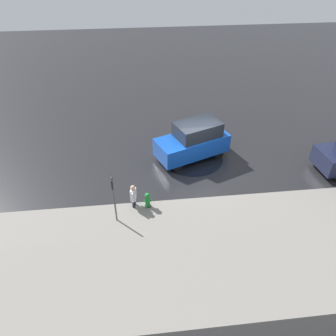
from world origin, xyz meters
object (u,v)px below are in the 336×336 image
Objects in this scene: moving_hatchback at (193,141)px; pedestrian at (133,195)px; sign_post at (113,193)px; fire_hydrant at (148,200)px.

pedestrian is at bearing 47.64° from moving_hatchback.
sign_post reaches higher than pedestrian.
moving_hatchback is at bearing -132.54° from sign_post.
fire_hydrant is at bearing 54.15° from moving_hatchback.
fire_hydrant is at bearing 170.95° from pedestrian.
sign_post is at bearing 47.46° from moving_hatchback.
fire_hydrant is (2.72, 3.77, -0.63)m from moving_hatchback.
sign_post is at bearing 27.31° from fire_hydrant.
pedestrian is (0.62, -0.10, 0.28)m from fire_hydrant.
moving_hatchback is 6.12m from sign_post.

